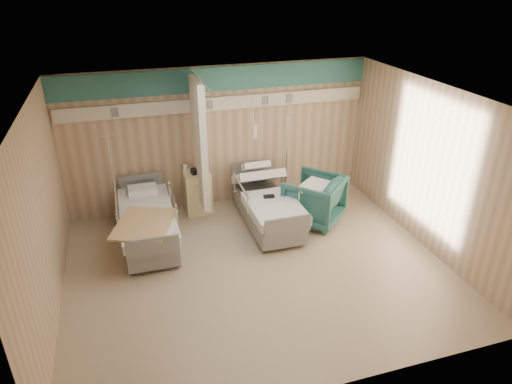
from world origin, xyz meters
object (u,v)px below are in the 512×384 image
(bed_right, at_px, (267,210))
(iv_stand_left, at_px, (118,209))
(visitor_armchair, at_px, (314,200))
(iv_stand_right, at_px, (286,182))
(bed_left, at_px, (148,227))
(bedside_cabinet, at_px, (198,192))

(bed_right, height_order, iv_stand_left, iv_stand_left)
(visitor_armchair, xyz_separation_m, iv_stand_right, (-0.17, 1.08, -0.08))
(bed_right, distance_m, bed_left, 2.20)
(bed_left, xyz_separation_m, visitor_armchair, (3.09, -0.12, 0.14))
(bed_left, distance_m, visitor_armchair, 3.10)
(iv_stand_right, bearing_deg, bed_left, -161.75)
(visitor_armchair, bearing_deg, bedside_cabinet, -69.66)
(bed_right, relative_size, iv_stand_left, 1.18)
(bed_left, distance_m, iv_stand_left, 0.86)
(bed_left, distance_m, bedside_cabinet, 1.39)
(bed_right, xyz_separation_m, iv_stand_left, (-2.68, 0.71, 0.06))
(bed_left, bearing_deg, iv_stand_right, 18.25)
(bed_right, bearing_deg, iv_stand_right, 53.14)
(visitor_armchair, xyz_separation_m, iv_stand_left, (-3.57, 0.83, -0.08))
(bed_left, relative_size, visitor_armchair, 2.17)
(visitor_armchair, bearing_deg, bed_left, -45.32)
(iv_stand_right, height_order, iv_stand_left, iv_stand_left)
(iv_stand_right, distance_m, iv_stand_left, 3.41)
(bed_right, bearing_deg, visitor_armchair, -7.61)
(iv_stand_right, relative_size, iv_stand_left, 0.99)
(bed_left, distance_m, iv_stand_right, 3.08)
(bedside_cabinet, distance_m, visitor_armchair, 2.28)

